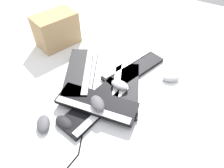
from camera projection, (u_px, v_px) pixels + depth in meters
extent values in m
plane|color=white|center=(95.00, 91.00, 1.20)|extent=(3.20, 3.20, 0.00)
cube|color=black|center=(83.00, 75.00, 1.28)|extent=(0.34, 0.46, 0.02)
cube|color=silver|center=(91.00, 74.00, 1.27)|extent=(0.23, 0.39, 0.01)
cube|color=black|center=(96.00, 105.00, 1.11)|extent=(0.21, 0.46, 0.02)
cube|color=silver|center=(103.00, 109.00, 1.08)|extent=(0.10, 0.42, 0.01)
cube|color=black|center=(126.00, 88.00, 1.20)|extent=(0.32, 0.46, 0.02)
cube|color=silver|center=(116.00, 86.00, 1.19)|extent=(0.21, 0.39, 0.01)
cube|color=black|center=(133.00, 69.00, 1.32)|extent=(0.27, 0.46, 0.02)
cube|color=#B2B5BA|center=(128.00, 63.00, 1.34)|extent=(0.16, 0.41, 0.01)
cube|color=#232326|center=(79.00, 72.00, 1.26)|extent=(0.35, 0.45, 0.02)
cube|color=#B2B5BA|center=(88.00, 70.00, 1.25)|extent=(0.25, 0.38, 0.01)
cube|color=black|center=(97.00, 103.00, 1.08)|extent=(0.46, 0.23, 0.02)
cube|color=silver|center=(92.00, 109.00, 1.04)|extent=(0.42, 0.11, 0.01)
ellipsoid|color=black|center=(65.00, 123.00, 1.02)|extent=(0.12, 0.08, 0.04)
ellipsoid|color=#4C4C51|center=(98.00, 103.00, 1.04)|extent=(0.13, 0.12, 0.04)
ellipsoid|color=#4C4C51|center=(43.00, 124.00, 1.02)|extent=(0.12, 0.12, 0.04)
ellipsoid|color=#B7B7BC|center=(171.00, 78.00, 1.26)|extent=(0.13, 0.12, 0.04)
ellipsoid|color=#B7B7BC|center=(120.00, 85.00, 1.17)|extent=(0.11, 0.07, 0.04)
cylinder|color=black|center=(80.00, 145.00, 0.96)|extent=(0.05, 0.09, 0.01)
cylinder|color=black|center=(72.00, 162.00, 0.90)|extent=(0.01, 0.09, 0.01)
sphere|color=black|center=(82.00, 136.00, 0.99)|extent=(0.01, 0.01, 0.01)
sphere|color=black|center=(78.00, 154.00, 0.92)|extent=(0.01, 0.01, 0.01)
cube|color=tan|center=(56.00, 30.00, 1.47)|extent=(0.27, 0.34, 0.23)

